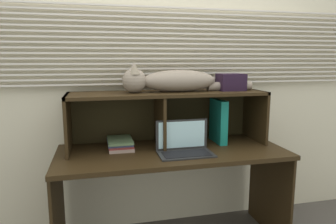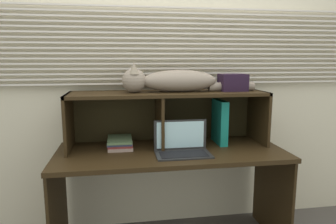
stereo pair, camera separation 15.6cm
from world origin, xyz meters
TOP-DOWN VIEW (x-y plane):
  - back_panel_with_blinds at (0.00, 0.55)m, footprint 4.40×0.08m
  - desk at (0.00, 0.19)m, footprint 1.54×0.64m
  - hutch_shelf_unit at (-0.01, 0.35)m, footprint 1.38×0.37m
  - cat at (0.03, 0.32)m, footprint 0.95×0.18m
  - laptop at (0.06, 0.10)m, footprint 0.36×0.21m
  - binder_upright at (0.38, 0.32)m, footprint 0.06×0.23m
  - book_stack at (-0.34, 0.32)m, footprint 0.17×0.27m
  - storage_box at (0.47, 0.32)m, footprint 0.19×0.15m

SIDE VIEW (x-z plane):
  - desk at x=0.00m, z-range 0.22..0.93m
  - book_stack at x=-0.34m, z-range 0.70..0.77m
  - laptop at x=0.06m, z-range 0.64..0.86m
  - binder_upright at x=0.38m, z-range 0.70..1.02m
  - hutch_shelf_unit at x=-0.01m, z-range 0.79..1.17m
  - storage_box at x=0.47m, z-range 1.09..1.21m
  - cat at x=0.03m, z-range 1.07..1.27m
  - back_panel_with_blinds at x=0.00m, z-range 0.01..2.51m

